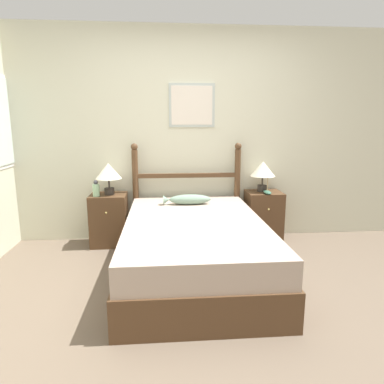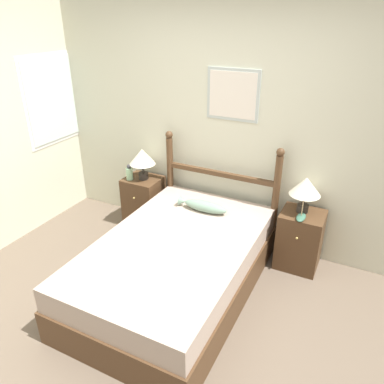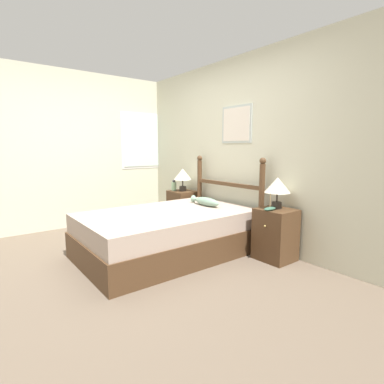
{
  "view_description": "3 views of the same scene",
  "coord_description": "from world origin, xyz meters",
  "px_view_note": "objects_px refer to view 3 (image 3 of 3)",
  "views": [
    {
      "loc": [
        -0.32,
        -2.5,
        1.44
      ],
      "look_at": [
        -0.04,
        0.92,
        0.74
      ],
      "focal_mm": 32.0,
      "sensor_mm": 36.0,
      "label": 1
    },
    {
      "loc": [
        1.35,
        -1.85,
        2.41
      ],
      "look_at": [
        -0.11,
        1.06,
        0.81
      ],
      "focal_mm": 35.0,
      "sensor_mm": 36.0,
      "label": 2
    },
    {
      "loc": [
        3.0,
        -1.38,
        1.32
      ],
      "look_at": [
        -0.13,
        1.03,
        0.73
      ],
      "focal_mm": 28.0,
      "sensor_mm": 36.0,
      "label": 3
    }
  ],
  "objects_px": {
    "bed": "(168,233)",
    "table_lamp_right": "(277,186)",
    "model_boat": "(270,208)",
    "nightstand_left": "(182,209)",
    "nightstand_right": "(275,234)",
    "table_lamp_left": "(183,175)",
    "bottle": "(174,186)",
    "fish_pillow": "(206,201)"
  },
  "relations": [
    {
      "from": "bed",
      "to": "table_lamp_right",
      "type": "distance_m",
      "value": 1.44
    },
    {
      "from": "model_boat",
      "to": "table_lamp_right",
      "type": "bearing_deg",
      "value": 97.67
    },
    {
      "from": "model_boat",
      "to": "nightstand_left",
      "type": "bearing_deg",
      "value": 176.35
    },
    {
      "from": "bed",
      "to": "nightstand_right",
      "type": "relative_size",
      "value": 3.43
    },
    {
      "from": "nightstand_left",
      "to": "table_lamp_right",
      "type": "bearing_deg",
      "value": 0.91
    },
    {
      "from": "table_lamp_left",
      "to": "bottle",
      "type": "relative_size",
      "value": 1.97
    },
    {
      "from": "bottle",
      "to": "fish_pillow",
      "type": "xyz_separation_m",
      "value": [
        1.04,
        -0.18,
        -0.1
      ]
    },
    {
      "from": "nightstand_right",
      "to": "table_lamp_left",
      "type": "relative_size",
      "value": 1.66
    },
    {
      "from": "model_boat",
      "to": "nightstand_right",
      "type": "bearing_deg",
      "value": 89.53
    },
    {
      "from": "nightstand_right",
      "to": "model_boat",
      "type": "distance_m",
      "value": 0.35
    },
    {
      "from": "bottle",
      "to": "model_boat",
      "type": "bearing_deg",
      "value": -0.88
    },
    {
      "from": "nightstand_right",
      "to": "model_boat",
      "type": "relative_size",
      "value": 3.13
    },
    {
      "from": "nightstand_right",
      "to": "table_lamp_right",
      "type": "relative_size",
      "value": 1.66
    },
    {
      "from": "fish_pillow",
      "to": "table_lamp_left",
      "type": "bearing_deg",
      "value": 163.48
    },
    {
      "from": "bottle",
      "to": "table_lamp_right",
      "type": "bearing_deg",
      "value": 3.44
    },
    {
      "from": "table_lamp_left",
      "to": "nightstand_left",
      "type": "bearing_deg",
      "value": 163.88
    },
    {
      "from": "table_lamp_left",
      "to": "fish_pillow",
      "type": "distance_m",
      "value": 0.98
    },
    {
      "from": "nightstand_left",
      "to": "table_lamp_left",
      "type": "relative_size",
      "value": 1.66
    },
    {
      "from": "bottle",
      "to": "nightstand_left",
      "type": "bearing_deg",
      "value": 37.22
    },
    {
      "from": "nightstand_right",
      "to": "fish_pillow",
      "type": "relative_size",
      "value": 1.15
    },
    {
      "from": "table_lamp_right",
      "to": "model_boat",
      "type": "height_order",
      "value": "table_lamp_right"
    },
    {
      "from": "bed",
      "to": "nightstand_left",
      "type": "xyz_separation_m",
      "value": [
        -0.94,
        0.9,
        0.04
      ]
    },
    {
      "from": "table_lamp_left",
      "to": "model_boat",
      "type": "xyz_separation_m",
      "value": [
        1.85,
        -0.11,
        -0.24
      ]
    },
    {
      "from": "nightstand_left",
      "to": "nightstand_right",
      "type": "bearing_deg",
      "value": 0.0
    },
    {
      "from": "nightstand_right",
      "to": "table_lamp_left",
      "type": "distance_m",
      "value": 1.94
    },
    {
      "from": "table_lamp_left",
      "to": "nightstand_right",
      "type": "bearing_deg",
      "value": 0.16
    },
    {
      "from": "nightstand_left",
      "to": "table_lamp_left",
      "type": "height_order",
      "value": "table_lamp_left"
    },
    {
      "from": "table_lamp_right",
      "to": "bed",
      "type": "bearing_deg",
      "value": -134.55
    },
    {
      "from": "bed",
      "to": "table_lamp_left",
      "type": "bearing_deg",
      "value": 135.73
    },
    {
      "from": "bed",
      "to": "bottle",
      "type": "relative_size",
      "value": 11.24
    },
    {
      "from": "table_lamp_right",
      "to": "fish_pillow",
      "type": "height_order",
      "value": "table_lamp_right"
    },
    {
      "from": "fish_pillow",
      "to": "table_lamp_right",
      "type": "bearing_deg",
      "value": 17.98
    },
    {
      "from": "bed",
      "to": "table_lamp_right",
      "type": "xyz_separation_m",
      "value": [
        0.91,
        0.93,
        0.61
      ]
    },
    {
      "from": "table_lamp_right",
      "to": "fish_pillow",
      "type": "xyz_separation_m",
      "value": [
        -0.93,
        -0.3,
        -0.28
      ]
    },
    {
      "from": "bed",
      "to": "model_boat",
      "type": "bearing_deg",
      "value": 39.87
    },
    {
      "from": "nightstand_left",
      "to": "fish_pillow",
      "type": "distance_m",
      "value": 1.0
    },
    {
      "from": "bottle",
      "to": "model_boat",
      "type": "xyz_separation_m",
      "value": [
        1.99,
        -0.03,
        -0.06
      ]
    },
    {
      "from": "table_lamp_left",
      "to": "fish_pillow",
      "type": "xyz_separation_m",
      "value": [
        0.9,
        -0.27,
        -0.28
      ]
    },
    {
      "from": "nightstand_left",
      "to": "bottle",
      "type": "distance_m",
      "value": 0.41
    },
    {
      "from": "nightstand_right",
      "to": "bottle",
      "type": "relative_size",
      "value": 3.28
    },
    {
      "from": "bottle",
      "to": "fish_pillow",
      "type": "distance_m",
      "value": 1.06
    },
    {
      "from": "nightstand_right",
      "to": "nightstand_left",
      "type": "bearing_deg",
      "value": 180.0
    }
  ]
}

